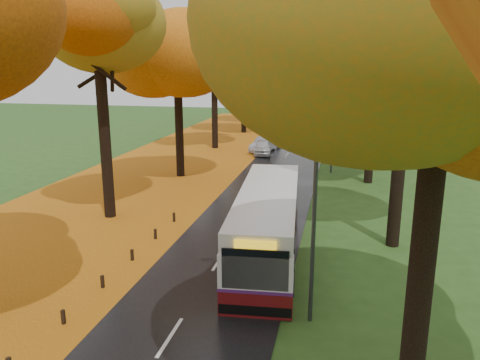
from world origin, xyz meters
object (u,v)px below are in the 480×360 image
(streetlamp_near, at_px, (307,184))
(streetlamp_far, at_px, (336,93))
(car_silver, at_px, (264,144))
(car_dark, at_px, (271,138))
(streetlamp_mid, at_px, (330,112))
(bus, at_px, (268,222))
(car_white, at_px, (263,147))

(streetlamp_near, distance_m, streetlamp_far, 44.00)
(car_silver, relative_size, car_dark, 1.02)
(streetlamp_mid, bearing_deg, car_dark, 117.62)
(bus, height_order, car_silver, bus)
(car_white, distance_m, car_silver, 1.36)
(car_silver, bearing_deg, car_dark, 103.01)
(car_silver, bearing_deg, streetlamp_near, -64.92)
(bus, xyz_separation_m, car_dark, (-4.27, 28.92, -0.93))
(car_white, bearing_deg, streetlamp_far, 61.38)
(streetlamp_mid, xyz_separation_m, car_dark, (-6.30, 12.04, -4.08))
(streetlamp_near, height_order, bus, streetlamp_near)
(streetlamp_mid, bearing_deg, streetlamp_near, -90.00)
(bus, bearing_deg, car_white, 95.44)
(bus, bearing_deg, streetlamp_mid, 78.27)
(bus, distance_m, car_white, 23.35)
(bus, height_order, car_white, bus)
(car_silver, bearing_deg, streetlamp_mid, -36.73)
(streetlamp_far, height_order, bus, streetlamp_far)
(car_white, height_order, car_dark, car_white)
(streetlamp_far, xyz_separation_m, bus, (-2.03, -38.88, -3.15))
(streetlamp_near, xyz_separation_m, car_silver, (-6.30, 29.44, -3.99))
(car_white, xyz_separation_m, car_silver, (-0.09, 1.36, 0.03))
(streetlamp_far, bearing_deg, streetlamp_near, -90.00)
(streetlamp_far, distance_m, car_dark, 12.47)
(streetlamp_near, bearing_deg, bus, 111.63)
(streetlamp_near, height_order, car_silver, streetlamp_near)
(streetlamp_far, distance_m, car_white, 17.55)
(streetlamp_far, relative_size, bus, 0.71)
(streetlamp_near, relative_size, streetlamp_far, 1.00)
(car_white, bearing_deg, streetlamp_near, -84.87)
(bus, relative_size, car_silver, 2.70)
(streetlamp_near, bearing_deg, streetlamp_far, 90.00)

